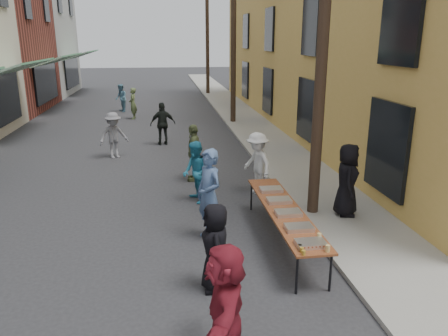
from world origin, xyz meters
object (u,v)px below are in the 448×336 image
object	(u,v)px
catering_tray_sausage	(311,243)
guest_front_a	(215,248)
utility_pole_near	(324,18)
utility_pole_mid	(234,29)
server	(347,180)
utility_pole_far	(207,33)
guest_front_c	(196,172)
serving_table	(284,211)

from	to	relation	value
catering_tray_sausage	guest_front_a	world-z (taller)	guest_front_a
utility_pole_near	utility_pole_mid	size ratio (longest dim) A/B	1.00
utility_pole_near	server	distance (m)	3.63
guest_front_a	utility_pole_near	bearing A→B (deg)	136.30
utility_pole_far	catering_tray_sausage	distance (m)	27.28
guest_front_c	serving_table	bearing A→B (deg)	16.94
utility_pole_far	catering_tray_sausage	xyz separation A→B (m)	(-1.10, -27.00, -3.71)
catering_tray_sausage	serving_table	bearing A→B (deg)	90.00
serving_table	utility_pole_near	bearing A→B (deg)	50.72
utility_pole_mid	serving_table	world-z (taller)	utility_pole_mid
utility_pole_mid	utility_pole_far	distance (m)	12.00
guest_front_c	server	distance (m)	3.74
catering_tray_sausage	server	xyz separation A→B (m)	(1.79, 2.71, 0.16)
utility_pole_far	catering_tray_sausage	size ratio (longest dim) A/B	18.00
guest_front_a	server	bearing A→B (deg)	126.90
serving_table	catering_tray_sausage	xyz separation A→B (m)	(-0.00, -1.65, 0.08)
server	serving_table	bearing A→B (deg)	138.58
utility_pole_near	catering_tray_sausage	distance (m)	4.90
utility_pole_far	serving_table	bearing A→B (deg)	-92.49
serving_table	utility_pole_far	bearing A→B (deg)	87.51
utility_pole_near	guest_front_a	xyz separation A→B (m)	(-2.70, -2.89, -3.73)
guest_front_a	guest_front_c	xyz separation A→B (m)	(0.00, 4.17, 0.03)
catering_tray_sausage	server	world-z (taller)	server
utility_pole_near	serving_table	world-z (taller)	utility_pole_near
utility_pole_near	serving_table	bearing A→B (deg)	-129.28
utility_pole_mid	server	bearing A→B (deg)	-86.81
utility_pole_mid	utility_pole_far	bearing A→B (deg)	90.00
catering_tray_sausage	guest_front_a	xyz separation A→B (m)	(-1.60, 0.11, -0.02)
guest_front_c	utility_pole_mid	bearing A→B (deg)	151.61
utility_pole_mid	guest_front_a	distance (m)	15.58
utility_pole_mid	serving_table	bearing A→B (deg)	-94.73
catering_tray_sausage	guest_front_c	bearing A→B (deg)	110.42
utility_pole_mid	serving_table	xyz separation A→B (m)	(-1.10, -13.35, -3.79)
utility_pole_near	catering_tray_sausage	size ratio (longest dim) A/B	18.00
utility_pole_mid	serving_table	size ratio (longest dim) A/B	2.25
utility_pole_far	utility_pole_near	bearing A→B (deg)	-90.00
utility_pole_far	catering_tray_sausage	bearing A→B (deg)	-92.34
catering_tray_sausage	guest_front_c	distance (m)	4.57
server	utility_pole_mid	bearing A→B (deg)	21.08
catering_tray_sausage	guest_front_c	world-z (taller)	guest_front_c
serving_table	utility_pole_mid	bearing A→B (deg)	85.27
utility_pole_mid	catering_tray_sausage	size ratio (longest dim) A/B	18.00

